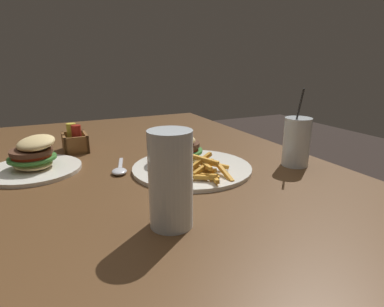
# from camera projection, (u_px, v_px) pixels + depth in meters

# --- Properties ---
(dining_table) EXTENTS (1.46, 1.10, 0.77)m
(dining_table) POSITION_uv_depth(u_px,v_px,m) (123.00, 217.00, 0.90)
(dining_table) COLOR brown
(dining_table) RESTS_ON ground_plane
(meal_plate_near) EXTENTS (0.31, 0.31, 0.10)m
(meal_plate_near) POSITION_uv_depth(u_px,v_px,m) (185.00, 157.00, 0.86)
(meal_plate_near) COLOR silver
(meal_plate_near) RESTS_ON dining_table
(beer_glass) EXTENTS (0.08, 0.08, 0.17)m
(beer_glass) POSITION_uv_depth(u_px,v_px,m) (171.00, 183.00, 0.55)
(beer_glass) COLOR silver
(beer_glass) RESTS_ON dining_table
(juice_glass) EXTENTS (0.07, 0.07, 0.21)m
(juice_glass) POSITION_uv_depth(u_px,v_px,m) (296.00, 144.00, 0.87)
(juice_glass) COLOR silver
(juice_glass) RESTS_ON dining_table
(spoon) EXTENTS (0.15, 0.06, 0.01)m
(spoon) POSITION_uv_depth(u_px,v_px,m) (119.00, 170.00, 0.83)
(spoon) COLOR silver
(spoon) RESTS_ON dining_table
(meal_plate_far) EXTENTS (0.24, 0.24, 0.10)m
(meal_plate_far) POSITION_uv_depth(u_px,v_px,m) (34.00, 159.00, 0.83)
(meal_plate_far) COLOR silver
(meal_plate_far) RESTS_ON dining_table
(condiment_caddy) EXTENTS (0.10, 0.07, 0.09)m
(condiment_caddy) POSITION_uv_depth(u_px,v_px,m) (75.00, 142.00, 1.01)
(condiment_caddy) COLOR brown
(condiment_caddy) RESTS_ON dining_table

